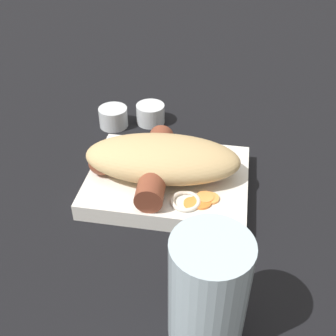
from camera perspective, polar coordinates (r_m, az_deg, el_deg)
ground_plane at (r=0.55m, az=0.00°, el=-2.67°), size 3.00×3.00×0.00m
food_tray at (r=0.55m, az=0.00°, el=-1.77°), size 0.20×0.16×0.02m
bread_roll at (r=0.53m, az=-0.74°, el=1.41°), size 0.20×0.10×0.05m
sausage at (r=0.53m, az=-1.68°, el=0.34°), size 0.17×0.14×0.03m
pickled_veggies at (r=0.50m, az=3.46°, el=-4.44°), size 0.06×0.04×0.00m
condiment_cup_near at (r=0.68m, az=-2.38°, el=7.21°), size 0.05×0.05×0.03m
condiment_cup_far at (r=0.68m, az=-7.40°, el=6.73°), size 0.05×0.05×0.03m
drink_glass at (r=0.37m, az=5.47°, el=-16.26°), size 0.07×0.07×0.12m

